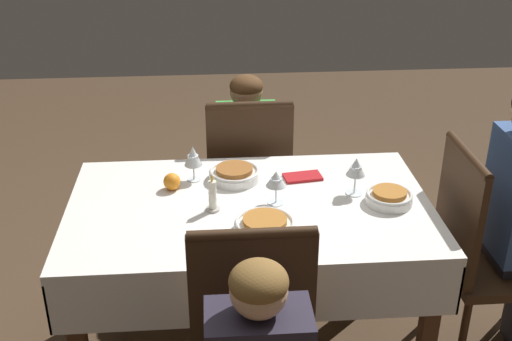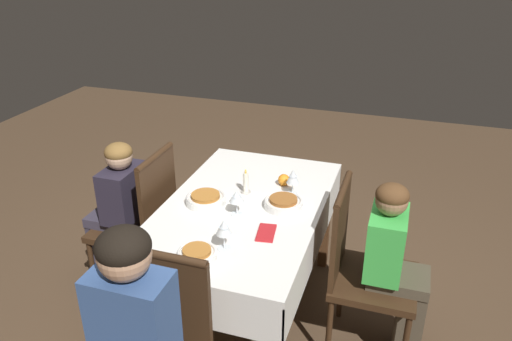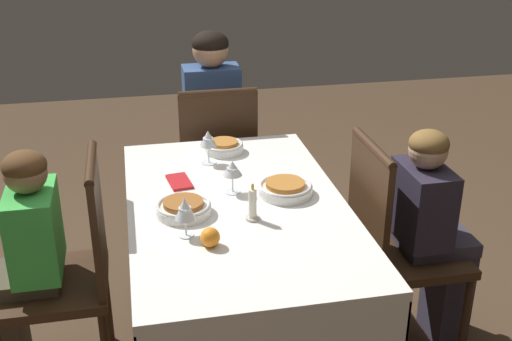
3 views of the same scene
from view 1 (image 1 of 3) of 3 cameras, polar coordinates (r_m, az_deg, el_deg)
dining_table at (r=2.55m, az=-0.55°, el=-4.90°), size 1.42×0.86×0.76m
chair_west at (r=2.79m, az=19.49°, el=-6.61°), size 0.44×0.44×0.98m
chair_south at (r=3.19m, az=-0.69°, el=-0.60°), size 0.44×0.44×0.98m
person_child_green at (r=3.34m, az=-0.89°, el=1.25°), size 0.30×0.33×1.03m
bowl_west at (r=2.55m, az=11.75°, el=-2.32°), size 0.18×0.18×0.06m
wine_glass_west at (r=2.55m, az=8.88°, el=0.21°), size 0.08×0.08×0.16m
bowl_south at (r=2.67m, az=-1.93°, el=-0.28°), size 0.21×0.21×0.06m
wine_glass_south at (r=2.65m, az=-5.62°, el=1.21°), size 0.07×0.07×0.15m
bowl_north at (r=2.31m, az=0.79°, el=-4.89°), size 0.22×0.22×0.06m
wine_glass_north at (r=2.46m, az=1.80°, el=-0.85°), size 0.08×0.08×0.14m
candle_centerpiece at (r=2.44m, az=-3.88°, el=-2.39°), size 0.06×0.06×0.15m
orange_fruit at (r=2.61m, az=-7.48°, el=-0.98°), size 0.07×0.07×0.07m
napkin_red_folded at (r=2.70m, az=4.17°, el=-0.56°), size 0.17×0.11×0.01m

